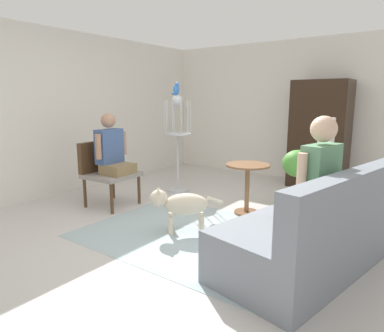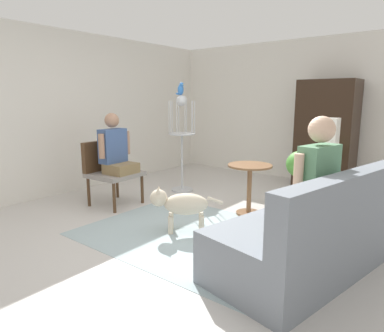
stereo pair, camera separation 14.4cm
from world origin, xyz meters
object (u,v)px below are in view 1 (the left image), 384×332
at_px(round_end_table, 247,181).
at_px(parrot, 176,89).
at_px(person_on_armchair, 112,150).
at_px(potted_plant, 297,171).
at_px(bird_cage_stand, 178,139).
at_px(couch, 317,232).
at_px(person_on_couch, 316,177).
at_px(dog, 181,204).
at_px(column_lamp, 324,163).
at_px(armchair, 105,167).
at_px(armoire_cabinet, 320,135).

distance_m(round_end_table, parrot, 1.94).
height_order(person_on_armchair, potted_plant, person_on_armchair).
relative_size(bird_cage_stand, potted_plant, 1.96).
xyz_separation_m(round_end_table, potted_plant, (0.38, 0.80, 0.05)).
xyz_separation_m(couch, person_on_couch, (-0.04, -0.02, 0.51)).
relative_size(dog, potted_plant, 0.85).
bearing_deg(parrot, potted_plant, 12.83).
distance_m(couch, column_lamp, 1.95).
relative_size(person_on_armchair, round_end_table, 1.25).
relative_size(couch, potted_plant, 2.62).
relative_size(parrot, column_lamp, 0.16).
relative_size(couch, armchair, 2.28).
bearing_deg(armoire_cabinet, couch, -73.34).
bearing_deg(armoire_cabinet, person_on_couch, -74.08).
xyz_separation_m(person_on_armchair, round_end_table, (1.69, 0.81, -0.36)).
bearing_deg(potted_plant, person_on_couch, -66.26).
xyz_separation_m(armchair, person_on_armchair, (0.15, 0.01, 0.26)).
xyz_separation_m(person_on_couch, bird_cage_stand, (-2.62, 1.34, 0.03)).
bearing_deg(armchair, bird_cage_stand, 72.64).
relative_size(person_on_couch, dog, 1.35).
bearing_deg(potted_plant, dog, -110.52).
relative_size(armchair, person_on_armchair, 1.09).
distance_m(dog, parrot, 2.25).
distance_m(person_on_armchair, parrot, 1.47).
distance_m(couch, potted_plant, 1.93).
height_order(person_on_armchair, armoire_cabinet, armoire_cabinet).
distance_m(person_on_couch, round_end_table, 1.55).
xyz_separation_m(parrot, column_lamp, (2.19, 0.55, -1.03)).
height_order(dog, bird_cage_stand, bird_cage_stand).
relative_size(armchair, column_lamp, 0.73).
relative_size(person_on_armchair, column_lamp, 0.67).
bearing_deg(dog, couch, 2.98).
bearing_deg(person_on_armchair, bird_cage_stand, 79.25).
distance_m(bird_cage_stand, parrot, 0.79).
relative_size(person_on_armchair, parrot, 4.24).
xyz_separation_m(person_on_couch, round_end_table, (-1.15, 0.96, -0.38)).
bearing_deg(person_on_couch, potted_plant, 113.74).
bearing_deg(armoire_cabinet, armchair, -127.08).
height_order(person_on_armchair, parrot, parrot).
bearing_deg(person_on_armchair, parrot, 80.13).
xyz_separation_m(dog, bird_cage_stand, (-1.16, 1.40, 0.53)).
bearing_deg(bird_cage_stand, armoire_cabinet, 42.85).
xyz_separation_m(potted_plant, column_lamp, (0.33, 0.13, 0.12)).
xyz_separation_m(person_on_armchair, dog, (1.38, -0.22, -0.47)).
bearing_deg(person_on_armchair, couch, -2.76).
bearing_deg(dog, parrot, 130.12).
xyz_separation_m(parrot, potted_plant, (1.86, 0.42, -1.16)).
bearing_deg(armchair, parrot, 73.46).
bearing_deg(couch, potted_plant, 114.95).
xyz_separation_m(couch, parrot, (-2.67, 1.32, 1.33)).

